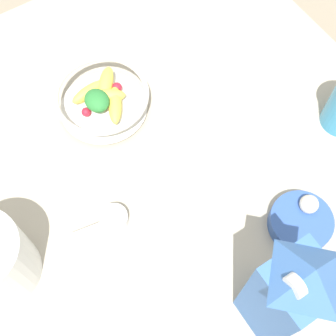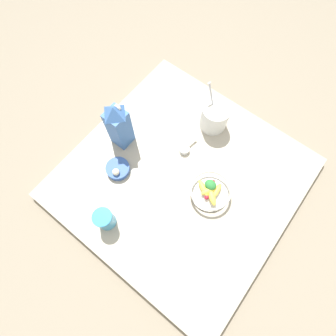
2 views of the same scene
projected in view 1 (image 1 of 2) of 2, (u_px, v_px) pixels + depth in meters
ground_plane at (149, 172)px, 0.92m from camera, size 6.00×6.00×0.00m
countertop at (148, 167)px, 0.90m from camera, size 0.98×0.98×0.05m
fruit_bowl at (103, 99)px, 0.89m from camera, size 0.18×0.18×0.07m
milk_carton at (288, 294)px, 0.63m from camera, size 0.08×0.08×0.27m
measuring_scoop at (113, 219)px, 0.81m from camera, size 0.05×0.10×0.03m
garlic_bowl at (301, 221)px, 0.80m from camera, size 0.11×0.11×0.06m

